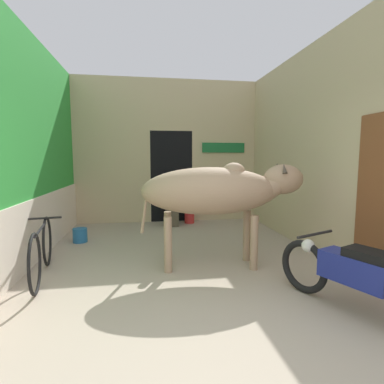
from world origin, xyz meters
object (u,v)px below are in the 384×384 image
at_px(plastic_stool, 189,214).
at_px(cow, 218,191).
at_px(motorcycle_near, 355,275).
at_px(bucket, 80,235).
at_px(shopkeeper_seated, 172,199).
at_px(bicycle, 42,250).

bearing_deg(plastic_stool, cow, -90.38).
height_order(motorcycle_near, plastic_stool, motorcycle_near).
bearing_deg(cow, plastic_stool, 89.62).
bearing_deg(cow, bucket, 144.53).
height_order(plastic_stool, bucket, plastic_stool).
distance_m(shopkeeper_seated, plastic_stool, 0.64).
distance_m(plastic_stool, bucket, 2.63).
height_order(cow, bucket, cow).
relative_size(bicycle, shopkeeper_seated, 1.42).
bearing_deg(bucket, bicycle, -94.45).
height_order(motorcycle_near, shopkeeper_seated, shopkeeper_seated).
xyz_separation_m(motorcycle_near, bicycle, (-3.40, 1.49, -0.05)).
relative_size(cow, plastic_stool, 5.55).
bearing_deg(motorcycle_near, plastic_stool, 102.50).
xyz_separation_m(shopkeeper_seated, plastic_stool, (0.45, 0.21, -0.40)).
distance_m(motorcycle_near, bucket, 4.56).
distance_m(motorcycle_near, plastic_stool, 4.61).
bearing_deg(motorcycle_near, shopkeeper_seated, 108.68).
bearing_deg(bucket, cow, -35.47).
relative_size(motorcycle_near, plastic_stool, 4.03).
distance_m(bicycle, plastic_stool, 3.85).
bearing_deg(plastic_stool, bicycle, -128.69).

